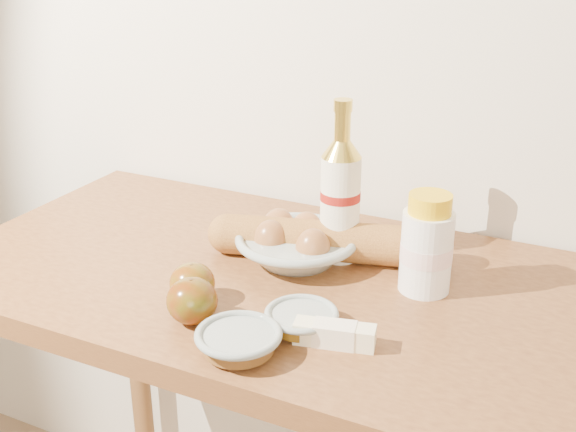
# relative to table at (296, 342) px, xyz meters

# --- Properties ---
(back_wall) EXTENTS (3.50, 0.02, 2.60)m
(back_wall) POSITION_rel_table_xyz_m (0.00, 0.33, 0.52)
(back_wall) COLOR silver
(back_wall) RESTS_ON ground
(table) EXTENTS (1.20, 0.60, 0.90)m
(table) POSITION_rel_table_xyz_m (0.00, 0.00, 0.00)
(table) COLOR brown
(table) RESTS_ON ground
(bourbon_bottle) EXTENTS (0.08, 0.08, 0.28)m
(bourbon_bottle) POSITION_rel_table_xyz_m (0.03, 0.10, 0.24)
(bourbon_bottle) COLOR white
(bourbon_bottle) RESTS_ON table
(cream_bottle) EXTENTS (0.10, 0.10, 0.16)m
(cream_bottle) POSITION_rel_table_xyz_m (0.20, 0.05, 0.20)
(cream_bottle) COLOR white
(cream_bottle) RESTS_ON table
(egg_bowl) EXTENTS (0.21, 0.21, 0.07)m
(egg_bowl) POSITION_rel_table_xyz_m (-0.03, 0.06, 0.15)
(egg_bowl) COLOR #98A5A0
(egg_bowl) RESTS_ON table
(baguette) EXTENTS (0.42, 0.18, 0.07)m
(baguette) POSITION_rel_table_xyz_m (0.02, 0.08, 0.16)
(baguette) COLOR #AC7434
(baguette) RESTS_ON table
(apple_redgreen_front) EXTENTS (0.08, 0.08, 0.07)m
(apple_redgreen_front) POSITION_rel_table_xyz_m (-0.08, -0.19, 0.16)
(apple_redgreen_front) COLOR maroon
(apple_redgreen_front) RESTS_ON table
(apple_redgreen_right) EXTENTS (0.07, 0.07, 0.06)m
(apple_redgreen_right) POSITION_rel_table_xyz_m (-0.11, -0.14, 0.16)
(apple_redgreen_right) COLOR #941108
(apple_redgreen_right) RESTS_ON table
(sugar_bowl) EXTENTS (0.13, 0.13, 0.03)m
(sugar_bowl) POSITION_rel_table_xyz_m (0.02, -0.23, 0.14)
(sugar_bowl) COLOR gray
(sugar_bowl) RESTS_ON table
(syrup_bowl) EXTENTS (0.12, 0.12, 0.03)m
(syrup_bowl) POSITION_rel_table_xyz_m (0.08, -0.14, 0.14)
(syrup_bowl) COLOR #8E9B97
(syrup_bowl) RESTS_ON table
(butter_stick) EXTENTS (0.12, 0.06, 0.03)m
(butter_stick) POSITION_rel_table_xyz_m (0.13, -0.16, 0.14)
(butter_stick) COLOR #FBF1C2
(butter_stick) RESTS_ON table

